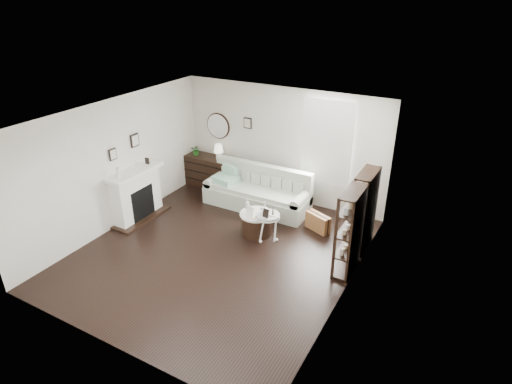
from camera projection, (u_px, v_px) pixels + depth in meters
The scene contains 18 objects.
room at pixel (311, 140), 9.44m from camera, with size 5.50×5.50×5.50m.
fireplace at pixel (137, 196), 9.33m from camera, with size 0.50×1.40×1.84m.
shelf_unit_far at pixel (364, 210), 8.19m from camera, with size 0.30×0.80×1.60m.
shelf_unit_near at pixel (349, 232), 7.48m from camera, with size 0.30×0.80×1.60m.
sofa at pixel (258, 194), 9.94m from camera, with size 2.46×0.85×0.95m.
quilt at pixel (226, 179), 10.08m from camera, with size 0.55×0.45×0.14m, color #29996C.
suitcase at pixel (318, 222), 8.99m from camera, with size 0.57×0.19×0.38m, color brown.
dresser at pixel (208, 171), 10.94m from camera, with size 1.19×0.51×0.80m.
table_lamp at pixel (219, 152), 10.53m from camera, with size 0.24×0.24×0.38m, color beige, non-canonical shape.
potted_plant at pixel (196, 150), 10.79m from camera, with size 0.24×0.21×0.27m, color #1F5F1B.
drum_table at pixel (257, 223), 8.85m from camera, with size 0.69×0.69×0.48m.
pedestal_table at pixel (268, 216), 8.51m from camera, with size 0.49×0.49×0.59m.
eiffel_drum at pixel (261, 209), 8.72m from camera, with size 0.10×0.10×0.18m, color black, non-canonical shape.
bottle_drum at pixel (247, 206), 8.70m from camera, with size 0.07×0.07×0.31m, color silver.
card_frame_drum at pixel (250, 212), 8.59m from camera, with size 0.17×0.01×0.22m, color white.
eiffel_ped at pixel (273, 211), 8.43m from camera, with size 0.09×0.09×0.16m, color black, non-canonical shape.
flask_ped at pixel (265, 207), 8.48m from camera, with size 0.13×0.13×0.25m, color silver, non-canonical shape.
card_frame_ped at pixel (266, 213), 8.33m from camera, with size 0.13×0.01×0.18m, color black.
Camera 1 is at (3.99, -5.76, 4.70)m, focal length 30.00 mm.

